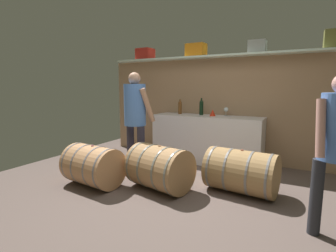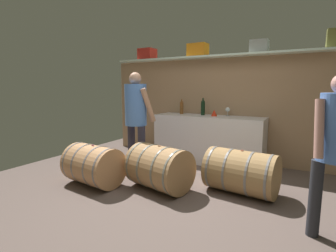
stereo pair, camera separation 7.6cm
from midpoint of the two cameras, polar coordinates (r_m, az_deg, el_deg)
The scene contains 15 objects.
ground_plane at distance 3.72m, azimuth 5.79°, elevation -13.57°, with size 6.16×7.60×0.02m, color brown.
back_wall_panel at distance 5.03m, azimuth 13.36°, elevation 3.45°, with size 4.96×0.10×1.93m, color #A37E5D.
high_shelf_board at distance 4.90m, azimuth 13.28°, elevation 14.79°, with size 4.56×0.40×0.03m, color silver.
toolcase_red at distance 5.62m, azimuth -4.19°, elevation 15.48°, with size 0.32×0.28×0.23m, color red.
toolcase_orange at distance 5.10m, azimuth 7.01°, elevation 16.24°, with size 0.36×0.24×0.24m, color orange.
toolcase_grey at distance 4.80m, azimuth 19.91°, elevation 16.14°, with size 0.28×0.26×0.21m, color gray.
work_cabinet at distance 4.85m, azimuth 9.26°, elevation -2.90°, with size 2.00×0.57×0.87m, color white.
wine_bottle_amber at distance 5.09m, azimuth 3.45°, elevation 4.17°, with size 0.07×0.07×0.29m.
wine_bottle_dark at distance 4.91m, azimuth 8.15°, elevation 4.12°, with size 0.08×0.08×0.32m.
wine_glass at distance 4.87m, azimuth 13.45°, elevation 3.49°, with size 0.08×0.08×0.16m.
red_funnel at distance 4.77m, azimuth 10.58°, elevation 2.86°, with size 0.11×0.11×0.12m, color red.
wine_barrel_near at distance 3.58m, azimuth 16.43°, elevation -9.69°, with size 0.95×0.67×0.58m.
wine_barrel_far at distance 3.87m, azimuth -15.48°, elevation -8.28°, with size 0.85×0.65×0.58m.
wine_barrel_flank at distance 3.57m, azimuth -1.28°, elevation -9.14°, with size 0.92×0.76×0.61m.
visitor_tasting at distance 4.14m, azimuth -6.50°, elevation 3.02°, with size 0.53×0.44×1.62m.
Camera 2 is at (1.37, -2.61, 1.39)m, focal length 27.66 mm.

